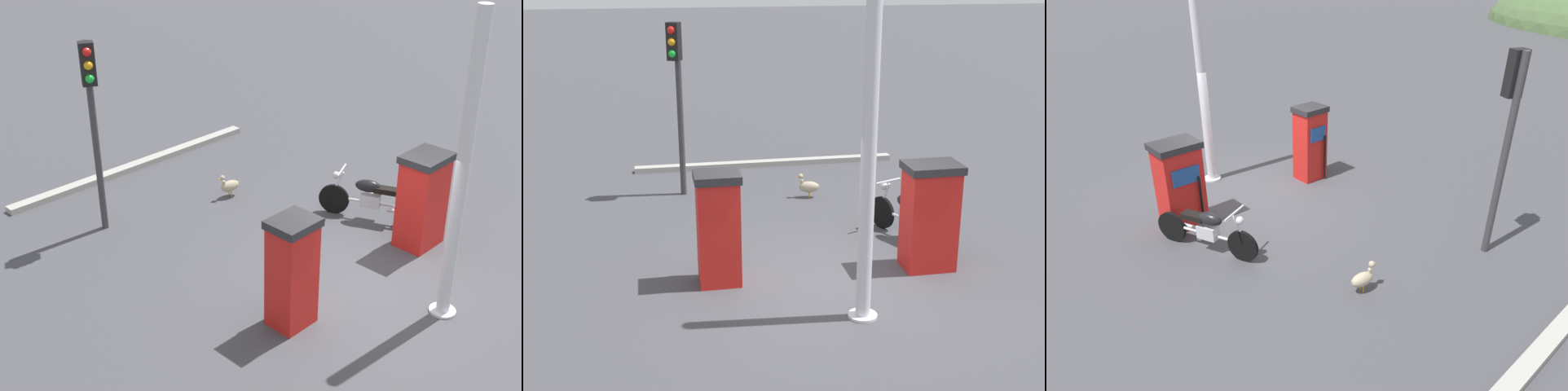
# 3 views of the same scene
# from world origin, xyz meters

# --- Properties ---
(ground_plane) EXTENTS (120.00, 120.00, 0.00)m
(ground_plane) POSITION_xyz_m (0.00, 0.00, 0.00)
(ground_plane) COLOR #424247
(fuel_pump_near) EXTENTS (0.68, 0.85, 1.70)m
(fuel_pump_near) POSITION_xyz_m (0.18, -1.63, 0.86)
(fuel_pump_near) COLOR red
(fuel_pump_near) RESTS_ON ground
(fuel_pump_far) EXTENTS (0.61, 0.68, 1.72)m
(fuel_pump_far) POSITION_xyz_m (0.18, 1.63, 0.87)
(fuel_pump_far) COLOR red
(fuel_pump_far) RESTS_ON ground
(motorcycle_near_pump) EXTENTS (1.93, 0.98, 0.93)m
(motorcycle_near_pump) POSITION_xyz_m (1.31, -1.74, 0.45)
(motorcycle_near_pump) COLOR black
(motorcycle_near_pump) RESTS_ON ground
(wandering_duck) EXTENTS (0.26, 0.50, 0.50)m
(wandering_duck) POSITION_xyz_m (3.86, -0.50, 0.24)
(wandering_duck) COLOR tan
(wandering_duck) RESTS_ON ground
(roadside_traffic_light) EXTENTS (0.40, 0.30, 3.47)m
(roadside_traffic_light) POSITION_xyz_m (4.46, 2.01, 2.38)
(roadside_traffic_light) COLOR #38383A
(roadside_traffic_light) RESTS_ON ground
(canopy_support_pole) EXTENTS (0.40, 0.40, 4.57)m
(canopy_support_pole) POSITION_xyz_m (-1.24, -0.18, 2.21)
(canopy_support_pole) COLOR silver
(canopy_support_pole) RESTS_ON ground
(road_edge_kerb) EXTENTS (0.35, 6.01, 0.12)m
(road_edge_kerb) POSITION_xyz_m (6.31, 0.00, 0.06)
(road_edge_kerb) COLOR #9E9E93
(road_edge_kerb) RESTS_ON ground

